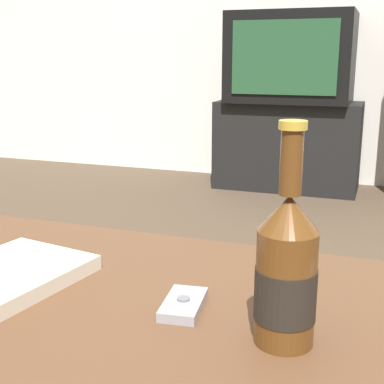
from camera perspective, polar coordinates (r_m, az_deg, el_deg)
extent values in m
cube|color=brown|center=(0.81, -12.25, -12.64)|extent=(1.38, 0.64, 0.04)
cube|color=black|center=(3.45, 10.15, 4.92)|extent=(0.88, 0.39, 0.55)
cube|color=black|center=(3.41, 10.56, 13.92)|extent=(0.73, 0.49, 0.53)
cube|color=#234C2D|center=(3.16, 9.77, 13.94)|extent=(0.60, 0.01, 0.42)
cylinder|color=#563314|center=(0.66, 9.95, -10.03)|extent=(0.07, 0.07, 0.14)
cylinder|color=black|center=(0.67, 9.92, -10.59)|extent=(0.08, 0.08, 0.06)
cone|color=#563314|center=(0.63, 10.31, -2.23)|extent=(0.07, 0.07, 0.04)
cylinder|color=#563314|center=(0.62, 10.55, 3.10)|extent=(0.03, 0.03, 0.08)
cylinder|color=#B79333|center=(0.61, 10.74, 7.04)|extent=(0.03, 0.03, 0.01)
cube|color=gray|center=(0.76, -0.91, -11.88)|extent=(0.06, 0.10, 0.01)
cylinder|color=slate|center=(0.76, -0.91, -11.31)|extent=(0.02, 0.02, 0.00)
cube|color=beige|center=(0.89, -18.72, -8.27)|extent=(0.22, 0.24, 0.02)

